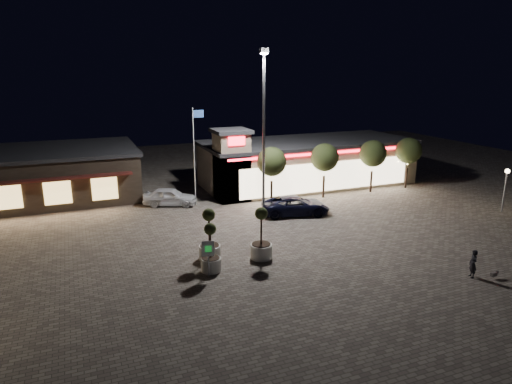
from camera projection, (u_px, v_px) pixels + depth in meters
name	position (u px, v px, depth m)	size (l,w,h in m)	color
ground	(285.00, 259.00, 27.11)	(90.00, 90.00, 0.00)	#71665B
retail_building	(303.00, 162.00, 44.13)	(20.40, 8.40, 6.10)	tan
restaurant_building	(39.00, 174.00, 39.34)	(16.40, 11.00, 4.30)	#382D23
floodlight_pole	(264.00, 125.00, 33.16)	(0.60, 0.40, 12.38)	gray
flagpole	(195.00, 148.00, 36.81)	(0.95, 0.10, 8.00)	white
lamp_post_east	(506.00, 182.00, 35.51)	(0.36, 0.36, 3.48)	gray
string_tree_a	(272.00, 162.00, 37.47)	(2.42, 2.42, 4.79)	#332319
string_tree_b	(325.00, 158.00, 39.29)	(2.42, 2.42, 4.79)	#332319
string_tree_c	(373.00, 154.00, 41.10)	(2.42, 2.42, 4.79)	#332319
string_tree_d	(409.00, 151.00, 42.55)	(2.42, 2.42, 4.79)	#332319
pickup_truck	(296.00, 206.00, 35.27)	(2.42, 5.25, 1.46)	black
white_sedan	(170.00, 197.00, 37.65)	(1.75, 4.35, 1.48)	silver
pedestrian	(473.00, 264.00, 24.61)	(0.57, 0.37, 1.56)	black
dog	(495.00, 273.00, 24.60)	(0.54, 0.23, 0.29)	#59514C
planter_left	(210.00, 244.00, 26.91)	(1.28, 1.28, 3.15)	silver
planter_mid	(211.00, 256.00, 25.37)	(1.15, 1.15, 2.82)	silver
planter_right	(261.00, 243.00, 27.07)	(1.29, 1.29, 3.18)	silver
valet_sign	(208.00, 252.00, 24.60)	(0.66, 0.22, 2.03)	gray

